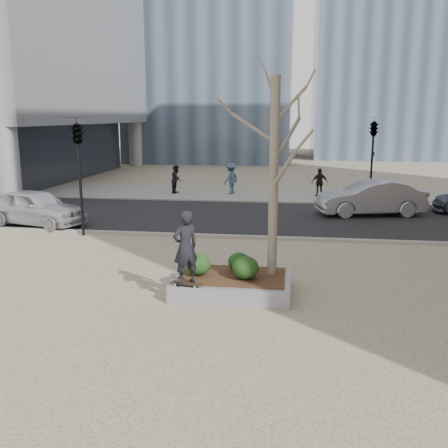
# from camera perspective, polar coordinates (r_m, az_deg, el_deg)

# --- Properties ---
(ground) EXTENTS (120.00, 120.00, 0.00)m
(ground) POSITION_cam_1_polar(r_m,az_deg,el_deg) (13.27, -3.37, -7.68)
(ground) COLOR tan
(ground) RESTS_ON ground
(street) EXTENTS (60.00, 8.00, 0.02)m
(street) POSITION_cam_1_polar(r_m,az_deg,el_deg) (22.81, 1.55, 0.83)
(street) COLOR black
(street) RESTS_ON ground
(far_sidewalk) EXTENTS (60.00, 6.00, 0.02)m
(far_sidewalk) POSITION_cam_1_polar(r_m,az_deg,el_deg) (29.68, 3.08, 3.48)
(far_sidewalk) COLOR gray
(far_sidewalk) RESTS_ON ground
(planter) EXTENTS (3.00, 2.00, 0.45)m
(planter) POSITION_cam_1_polar(r_m,az_deg,el_deg) (13.04, 0.96, -6.97)
(planter) COLOR gray
(planter) RESTS_ON ground
(planter_mulch) EXTENTS (2.70, 1.70, 0.04)m
(planter_mulch) POSITION_cam_1_polar(r_m,az_deg,el_deg) (12.96, 0.97, -5.94)
(planter_mulch) COLOR #382314
(planter_mulch) RESTS_ON planter
(sycamore_tree) EXTENTS (2.80, 2.80, 6.60)m
(sycamore_tree) POSITION_cam_1_polar(r_m,az_deg,el_deg) (12.56, 5.78, 8.87)
(sycamore_tree) COLOR gray
(sycamore_tree) RESTS_ON planter_mulch
(shrub_left) EXTENTS (0.66, 0.66, 0.56)m
(shrub_left) POSITION_cam_1_polar(r_m,az_deg,el_deg) (12.92, -3.00, -4.63)
(shrub_left) COLOR #153E13
(shrub_left) RESTS_ON planter_mulch
(shrub_middle) EXTENTS (0.58, 0.58, 0.50)m
(shrub_middle) POSITION_cam_1_polar(r_m,az_deg,el_deg) (13.23, 1.72, -4.36)
(shrub_middle) COLOR #113615
(shrub_middle) RESTS_ON planter_mulch
(shrub_right) EXTENTS (0.68, 0.68, 0.58)m
(shrub_right) POSITION_cam_1_polar(r_m,az_deg,el_deg) (12.61, 2.46, -5.01)
(shrub_right) COLOR #133410
(shrub_right) RESTS_ON planter_mulch
(skateboard) EXTENTS (0.80, 0.35, 0.08)m
(skateboard) POSITION_cam_1_polar(r_m,az_deg,el_deg) (12.30, -4.37, -6.90)
(skateboard) COLOR black
(skateboard) RESTS_ON planter
(skateboarder) EXTENTS (0.78, 0.76, 1.81)m
(skateboarder) POSITION_cam_1_polar(r_m,az_deg,el_deg) (12.03, -4.44, -2.66)
(skateboarder) COLOR black
(skateboarder) RESTS_ON skateboard
(police_car) EXTENTS (4.76, 2.88, 1.52)m
(police_car) POSITION_cam_1_polar(r_m,az_deg,el_deg) (22.35, -20.74, 1.80)
(police_car) COLOR #B8B8BD
(police_car) RESTS_ON street
(car_silver) EXTENTS (5.12, 2.69, 1.60)m
(car_silver) POSITION_cam_1_polar(r_m,az_deg,el_deg) (24.04, 16.39, 2.89)
(car_silver) COLOR #97989E
(car_silver) RESTS_ON street
(pedestrian_a) EXTENTS (0.68, 0.85, 1.66)m
(pedestrian_a) POSITION_cam_1_polar(r_m,az_deg,el_deg) (29.85, -5.45, 5.12)
(pedestrian_a) COLOR black
(pedestrian_a) RESTS_ON far_sidewalk
(pedestrian_b) EXTENTS (1.17, 1.35, 1.82)m
(pedestrian_b) POSITION_cam_1_polar(r_m,az_deg,el_deg) (29.44, 0.78, 5.23)
(pedestrian_b) COLOR #3E526F
(pedestrian_b) RESTS_ON far_sidewalk
(pedestrian_c) EXTENTS (1.01, 0.63, 1.60)m
(pedestrian_c) POSITION_cam_1_polar(r_m,az_deg,el_deg) (28.98, 10.88, 4.69)
(pedestrian_c) COLOR black
(pedestrian_c) RESTS_ON far_sidewalk
(traffic_light_near) EXTENTS (0.60, 2.48, 4.50)m
(traffic_light_near) POSITION_cam_1_polar(r_m,az_deg,el_deg) (19.67, -16.13, 5.14)
(traffic_light_near) COLOR black
(traffic_light_near) RESTS_ON ground
(traffic_light_far) EXTENTS (0.60, 2.48, 4.50)m
(traffic_light_far) POSITION_cam_1_polar(r_m,az_deg,el_deg) (27.22, 16.54, 6.95)
(traffic_light_far) COLOR black
(traffic_light_far) RESTS_ON ground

